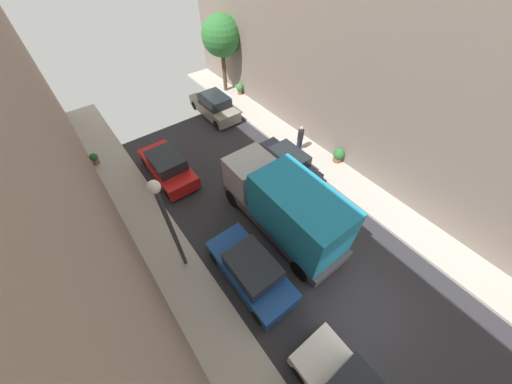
{
  "coord_description": "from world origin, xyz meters",
  "views": [
    {
      "loc": [
        -5.47,
        -0.29,
        11.01
      ],
      "look_at": [
        0.18,
        7.05,
        0.5
      ],
      "focal_mm": 18.77,
      "sensor_mm": 36.0,
      "label": 1
    }
  ],
  "objects_px": {
    "delivery_truck": "(285,206)",
    "lamp_post": "(166,216)",
    "parked_car_right_1": "(286,164)",
    "parked_car_right_2": "(215,106)",
    "potted_plant_0": "(338,155)",
    "street_tree_1": "(221,36)",
    "pedestrian": "(300,138)",
    "parked_car_left_3": "(168,167)",
    "potted_plant_2": "(94,158)",
    "potted_plant_1": "(240,88)",
    "parked_car_left_2": "(251,270)"
  },
  "relations": [
    {
      "from": "delivery_truck",
      "to": "lamp_post",
      "type": "xyz_separation_m",
      "value": [
        -4.6,
        1.21,
        1.77
      ]
    },
    {
      "from": "parked_car_right_1",
      "to": "parked_car_right_2",
      "type": "bearing_deg",
      "value": 90.0
    },
    {
      "from": "potted_plant_0",
      "to": "street_tree_1",
      "type": "bearing_deg",
      "value": 92.78
    },
    {
      "from": "delivery_truck",
      "to": "pedestrian",
      "type": "bearing_deg",
      "value": 39.13
    },
    {
      "from": "pedestrian",
      "to": "potted_plant_0",
      "type": "relative_size",
      "value": 1.91
    },
    {
      "from": "delivery_truck",
      "to": "potted_plant_0",
      "type": "xyz_separation_m",
      "value": [
        5.76,
        1.62,
        -1.15
      ]
    },
    {
      "from": "potted_plant_0",
      "to": "parked_car_right_1",
      "type": "bearing_deg",
      "value": 157.66
    },
    {
      "from": "parked_car_right_2",
      "to": "lamp_post",
      "type": "height_order",
      "value": "lamp_post"
    },
    {
      "from": "parked_car_left_3",
      "to": "potted_plant_2",
      "type": "bearing_deg",
      "value": 131.07
    },
    {
      "from": "parked_car_right_2",
      "to": "street_tree_1",
      "type": "height_order",
      "value": "street_tree_1"
    },
    {
      "from": "parked_car_right_2",
      "to": "potted_plant_1",
      "type": "distance_m",
      "value": 3.27
    },
    {
      "from": "delivery_truck",
      "to": "potted_plant_2",
      "type": "height_order",
      "value": "delivery_truck"
    },
    {
      "from": "parked_car_right_2",
      "to": "potted_plant_1",
      "type": "height_order",
      "value": "parked_car_right_2"
    },
    {
      "from": "delivery_truck",
      "to": "pedestrian",
      "type": "relative_size",
      "value": 3.84
    },
    {
      "from": "lamp_post",
      "to": "delivery_truck",
      "type": "bearing_deg",
      "value": -14.75
    },
    {
      "from": "potted_plant_0",
      "to": "potted_plant_2",
      "type": "bearing_deg",
      "value": 143.18
    },
    {
      "from": "parked_car_left_2",
      "to": "parked_car_right_1",
      "type": "xyz_separation_m",
      "value": [
        5.4,
        3.93,
        0.0
      ]
    },
    {
      "from": "parked_car_left_2",
      "to": "delivery_truck",
      "type": "bearing_deg",
      "value": 21.41
    },
    {
      "from": "potted_plant_2",
      "to": "parked_car_right_1",
      "type": "bearing_deg",
      "value": -41.04
    },
    {
      "from": "potted_plant_1",
      "to": "parked_car_left_2",
      "type": "bearing_deg",
      "value": -123.47
    },
    {
      "from": "pedestrian",
      "to": "lamp_post",
      "type": "distance_m",
      "value": 9.95
    },
    {
      "from": "parked_car_left_3",
      "to": "potted_plant_1",
      "type": "bearing_deg",
      "value": 30.56
    },
    {
      "from": "delivery_truck",
      "to": "parked_car_right_2",
      "type": "bearing_deg",
      "value": 75.58
    },
    {
      "from": "parked_car_right_1",
      "to": "parked_car_right_2",
      "type": "height_order",
      "value": "same"
    },
    {
      "from": "parked_car_left_3",
      "to": "delivery_truck",
      "type": "distance_m",
      "value": 7.32
    },
    {
      "from": "potted_plant_2",
      "to": "parked_car_left_3",
      "type": "bearing_deg",
      "value": -48.93
    },
    {
      "from": "pedestrian",
      "to": "street_tree_1",
      "type": "bearing_deg",
      "value": 86.68
    },
    {
      "from": "potted_plant_2",
      "to": "potted_plant_1",
      "type": "bearing_deg",
      "value": 7.24
    },
    {
      "from": "parked_car_right_2",
      "to": "potted_plant_2",
      "type": "bearing_deg",
      "value": -178.26
    },
    {
      "from": "potted_plant_1",
      "to": "lamp_post",
      "type": "distance_m",
      "value": 15.02
    },
    {
      "from": "parked_car_right_2",
      "to": "potted_plant_1",
      "type": "xyz_separation_m",
      "value": [
        3.04,
        1.2,
        -0.1
      ]
    },
    {
      "from": "parked_car_right_2",
      "to": "potted_plant_0",
      "type": "height_order",
      "value": "parked_car_right_2"
    },
    {
      "from": "lamp_post",
      "to": "parked_car_left_2",
      "type": "bearing_deg",
      "value": -50.07
    },
    {
      "from": "street_tree_1",
      "to": "potted_plant_0",
      "type": "xyz_separation_m",
      "value": [
        0.55,
        -11.32,
        -3.5
      ]
    },
    {
      "from": "street_tree_1",
      "to": "potted_plant_2",
      "type": "height_order",
      "value": "street_tree_1"
    },
    {
      "from": "parked_car_left_3",
      "to": "potted_plant_0",
      "type": "xyz_separation_m",
      "value": [
        8.46,
        -5.11,
        -0.08
      ]
    },
    {
      "from": "potted_plant_0",
      "to": "parked_car_left_3",
      "type": "bearing_deg",
      "value": 148.87
    },
    {
      "from": "pedestrian",
      "to": "potted_plant_2",
      "type": "relative_size",
      "value": 2.48
    },
    {
      "from": "parked_car_left_2",
      "to": "potted_plant_0",
      "type": "distance_m",
      "value": 8.87
    },
    {
      "from": "parked_car_left_3",
      "to": "lamp_post",
      "type": "xyz_separation_m",
      "value": [
        -1.9,
        -5.51,
        2.84
      ]
    },
    {
      "from": "delivery_truck",
      "to": "pedestrian",
      "type": "height_order",
      "value": "delivery_truck"
    },
    {
      "from": "parked_car_right_2",
      "to": "street_tree_1",
      "type": "xyz_separation_m",
      "value": [
        2.5,
        2.43,
        3.42
      ]
    },
    {
      "from": "parked_car_left_3",
      "to": "pedestrian",
      "type": "bearing_deg",
      "value": -21.6
    },
    {
      "from": "parked_car_right_1",
      "to": "potted_plant_2",
      "type": "xyz_separation_m",
      "value": [
        -8.47,
        7.37,
        -0.19
      ]
    },
    {
      "from": "pedestrian",
      "to": "parked_car_left_3",
      "type": "bearing_deg",
      "value": 158.4
    },
    {
      "from": "potted_plant_2",
      "to": "lamp_post",
      "type": "height_order",
      "value": "lamp_post"
    },
    {
      "from": "parked_car_right_2",
      "to": "potted_plant_1",
      "type": "bearing_deg",
      "value": 21.61
    },
    {
      "from": "parked_car_left_2",
      "to": "parked_car_right_2",
      "type": "relative_size",
      "value": 1.0
    },
    {
      "from": "street_tree_1",
      "to": "potted_plant_0",
      "type": "relative_size",
      "value": 6.0
    },
    {
      "from": "parked_car_left_2",
      "to": "street_tree_1",
      "type": "relative_size",
      "value": 0.78
    }
  ]
}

